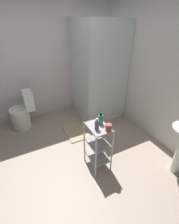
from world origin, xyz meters
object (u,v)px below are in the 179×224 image
toilet (23,113)px  rinse_cup (109,127)px  storage_cart (98,144)px  body_wash_bottle_green (101,119)px  shower_stall (96,96)px  conditioner_bottle_purple (97,125)px  bath_mat (75,132)px

toilet → rinse_cup: bearing=27.9°
storage_cart → body_wash_bottle_green: bearing=125.6°
shower_stall → storage_cart: (1.34, -0.71, -0.03)m
storage_cart → rinse_cup: size_ratio=7.57×
conditioner_bottle_purple → rinse_cup: size_ratio=1.76×
toilet → rinse_cup: size_ratio=7.77×
toilet → conditioner_bottle_purple: bearing=25.7°
storage_cart → shower_stall: bearing=152.1°
conditioner_bottle_purple → body_wash_bottle_green: 0.14m
toilet → storage_cart: 1.81m
conditioner_bottle_purple → rinse_cup: bearing=54.6°
conditioner_bottle_purple → bath_mat: size_ratio=0.29×
body_wash_bottle_green → rinse_cup: body_wash_bottle_green is taller
toilet → body_wash_bottle_green: 1.86m
storage_cart → conditioner_bottle_purple: bearing=-48.0°
bath_mat → shower_stall: bearing=121.0°
rinse_cup → bath_mat: rinse_cup is taller
conditioner_bottle_purple → toilet: bearing=-154.3°
conditioner_bottle_purple → body_wash_bottle_green: bearing=128.7°
toilet → storage_cart: bearing=27.8°
storage_cart → conditioner_bottle_purple: size_ratio=4.31×
shower_stall → bath_mat: 0.92m
storage_cart → body_wash_bottle_green: (-0.04, 0.06, 0.38)m
storage_cart → bath_mat: storage_cart is taller
body_wash_bottle_green → shower_stall: bearing=153.4°
toilet → bath_mat: size_ratio=1.27×
body_wash_bottle_green → bath_mat: (-0.88, -0.04, -0.81)m
conditioner_bottle_purple → bath_mat: (-0.97, 0.07, -0.81)m
storage_cart → toilet: bearing=-152.2°
toilet → conditioner_bottle_purple: size_ratio=4.43×
shower_stall → conditioner_bottle_purple: (1.39, -0.76, 0.35)m
body_wash_bottle_green → rinse_cup: bearing=4.8°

